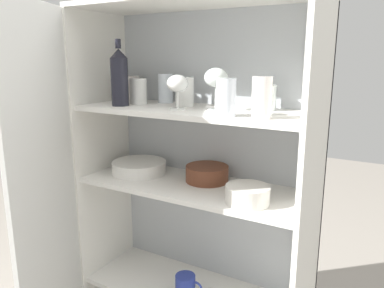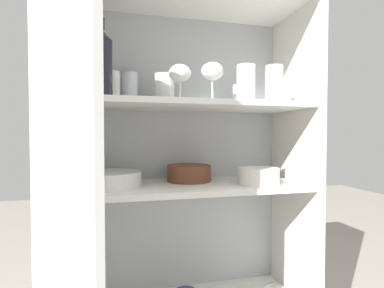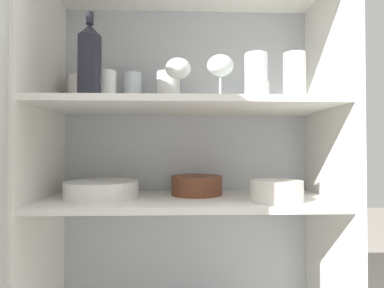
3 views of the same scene
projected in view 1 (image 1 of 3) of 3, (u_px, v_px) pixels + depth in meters
cupboard_back_panel at (212, 184)px, 1.68m from camera, size 0.96×0.02×1.49m
cupboard_side_left at (106, 178)px, 1.76m from camera, size 0.02×0.37×1.49m
cupboard_side_right at (309, 221)px, 1.30m from camera, size 0.02×0.37×1.49m
cupboard_top_panel at (192, 1)px, 1.36m from camera, size 0.96×0.37×0.02m
shelf_board_middle at (192, 187)px, 1.52m from camera, size 0.92×0.34×0.02m
shelf_board_upper at (192, 111)px, 1.45m from camera, size 0.92×0.34×0.02m
cupboard_door at (48, 212)px, 1.37m from camera, size 0.22×0.44×1.49m
tumbler_glass_0 at (268, 98)px, 1.39m from camera, size 0.06×0.06×0.09m
tumbler_glass_1 at (131, 88)px, 1.72m from camera, size 0.08×0.08×0.11m
tumbler_glass_2 at (165, 88)px, 1.63m from camera, size 0.07×0.07×0.13m
tumbler_glass_3 at (226, 97)px, 1.24m from camera, size 0.07×0.07×0.13m
tumbler_glass_4 at (262, 98)px, 1.19m from camera, size 0.06×0.06×0.13m
tumbler_glass_5 at (185, 92)px, 1.52m from camera, size 0.08×0.08×0.12m
tumbler_glass_6 at (138, 91)px, 1.58m from camera, size 0.07×0.07×0.11m
wine_glass_0 at (178, 85)px, 1.39m from camera, size 0.08×0.08×0.13m
wine_glass_1 at (216, 79)px, 1.36m from camera, size 0.09×0.09×0.16m
wine_bottle at (119, 77)px, 1.51m from camera, size 0.07×0.07×0.26m
plate_stack_white at (139, 167)px, 1.66m from camera, size 0.24×0.24×0.05m
mixing_bowl_large at (207, 173)px, 1.55m from camera, size 0.18×0.18×0.07m
serving_bowl_small at (248, 194)px, 1.31m from camera, size 0.16×0.16×0.06m
coffee_mug_primary at (186, 285)px, 1.58m from camera, size 0.12×0.09×0.09m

